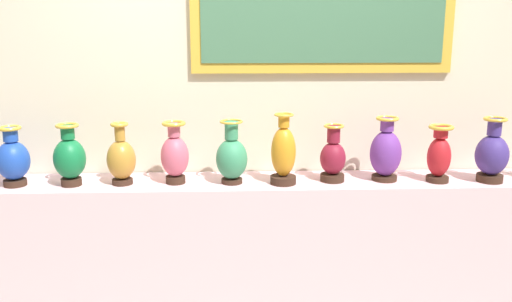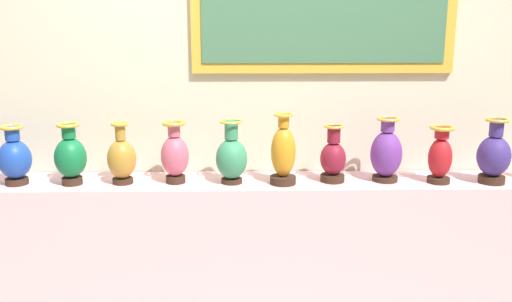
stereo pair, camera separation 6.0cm
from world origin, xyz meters
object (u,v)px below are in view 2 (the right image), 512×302
Objects in this scene: vase_emerald at (70,157)px; vase_indigo at (494,156)px; vase_violet at (386,153)px; vase_jade at (232,157)px; vase_burgundy at (333,158)px; vase_crimson at (440,156)px; vase_amber at (283,154)px; vase_sapphire at (15,158)px; vase_ochre at (122,158)px; vase_rose at (175,155)px.

vase_indigo reaches higher than vase_emerald.
vase_violet is 0.60m from vase_indigo.
vase_jade is 0.97× the size of vase_indigo.
vase_crimson is (0.60, -0.04, 0.02)m from vase_burgundy.
vase_indigo is at bearing -0.28° from vase_amber.
vase_crimson is at bearing 0.31° from vase_amber.
vase_amber is at bearing -175.32° from vase_violet.
vase_sapphire is 1.50m from vase_amber.
vase_ochre reaches higher than vase_crimson.
vase_burgundy is (1.79, 0.02, -0.01)m from vase_sapphire.
vase_violet reaches higher than vase_sapphire.
vase_emerald is at bearing -178.93° from vase_violet.
vase_emerald is 0.58m from vase_rose.
vase_jade is 0.58m from vase_burgundy.
vase_amber reaches higher than vase_violet.
vase_sapphire is 1.21m from vase_jade.
vase_sapphire is 2.69m from vase_indigo.
vase_sapphire is at bearing 179.40° from vase_indigo.
vase_burgundy is (0.29, 0.04, -0.04)m from vase_amber.
vase_amber is (0.29, -0.02, 0.02)m from vase_jade.
vase_amber is (0.61, -0.04, 0.01)m from vase_rose.
vase_burgundy is at bearing 8.30° from vase_amber.
vase_amber is at bearing 179.72° from vase_indigo.
vase_emerald is 0.94× the size of vase_violet.
vase_ochre is 0.95× the size of vase_indigo.
vase_rose is 0.61m from vase_amber.
vase_emerald is 0.97× the size of vase_jade.
vase_crimson is at bearing -0.29° from vase_emerald.
vase_indigo is (1.80, -0.04, -0.00)m from vase_rose.
vase_sapphire reaches higher than vase_crimson.
vase_ochre is 1.07× the size of vase_crimson.
vase_amber is 1.22× the size of vase_crimson.
vase_jade is at bearing 178.87° from vase_indigo.
vase_sapphire is 0.91× the size of vase_indigo.
vase_sapphire is 1.03× the size of vase_crimson.
vase_indigo is (0.90, -0.05, 0.02)m from vase_burgundy.
vase_jade is at bearing -2.29° from vase_rose.
vase_indigo reaches higher than vase_burgundy.
vase_crimson is at bearing -8.42° from vase_violet.
vase_ochre is at bearing -179.27° from vase_violet.
vase_amber is 1.08× the size of vase_indigo.
vase_sapphire is at bearing -179.10° from vase_rose.
vase_amber is (1.50, -0.02, 0.02)m from vase_sapphire.
vase_ochre reaches higher than vase_sapphire.
vase_jade reaches higher than vase_sapphire.
vase_amber reaches higher than vase_emerald.
vase_emerald is 1.48m from vase_burgundy.
vase_ochre is at bearing 2.90° from vase_emerald.
vase_sapphire reaches higher than vase_burgundy.
vase_violet is (1.78, 0.03, 0.00)m from vase_emerald.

